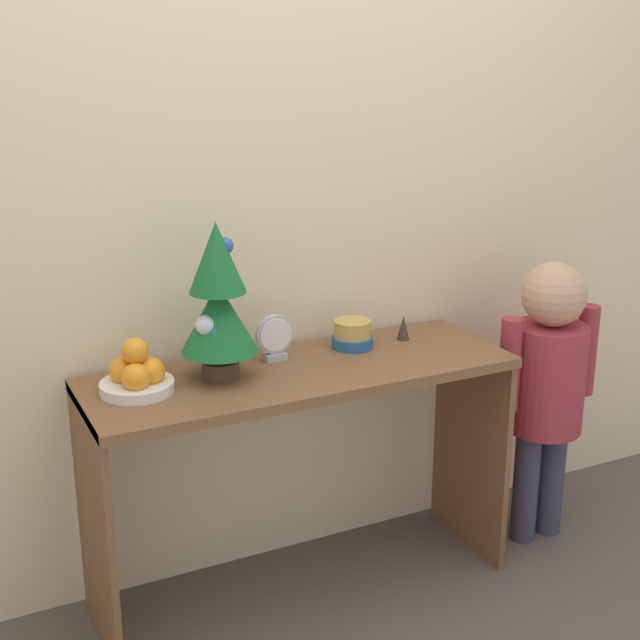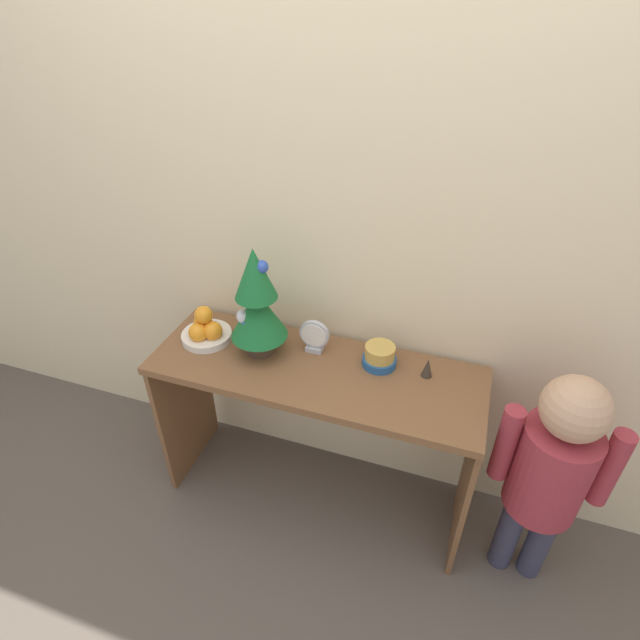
% 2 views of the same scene
% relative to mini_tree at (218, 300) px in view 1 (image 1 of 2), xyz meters
% --- Properties ---
extents(ground_plane, '(12.00, 12.00, 0.00)m').
position_rel_mini_tree_xyz_m(ground_plane, '(0.23, -0.24, -0.94)').
color(ground_plane, brown).
extents(back_wall, '(7.00, 0.05, 2.50)m').
position_rel_mini_tree_xyz_m(back_wall, '(0.23, 0.23, 0.31)').
color(back_wall, beige).
rests_on(back_wall, ground_plane).
extents(console_table, '(1.22, 0.42, 0.71)m').
position_rel_mini_tree_xyz_m(console_table, '(0.23, -0.03, -0.38)').
color(console_table, brown).
rests_on(console_table, ground_plane).
extents(mini_tree, '(0.21, 0.21, 0.43)m').
position_rel_mini_tree_xyz_m(mini_tree, '(0.00, 0.00, 0.00)').
color(mini_tree, '#4C3828').
rests_on(mini_tree, console_table).
extents(fruit_bowl, '(0.19, 0.19, 0.15)m').
position_rel_mini_tree_xyz_m(fruit_bowl, '(-0.23, -0.00, -0.18)').
color(fruit_bowl, silver).
rests_on(fruit_bowl, console_table).
extents(singing_bowl, '(0.12, 0.12, 0.08)m').
position_rel_mini_tree_xyz_m(singing_bowl, '(0.44, 0.07, -0.18)').
color(singing_bowl, '#235189').
rests_on(singing_bowl, console_table).
extents(desk_clock, '(0.11, 0.04, 0.13)m').
position_rel_mini_tree_xyz_m(desk_clock, '(0.19, 0.07, -0.16)').
color(desk_clock, '#B2B2B7').
rests_on(desk_clock, console_table).
extents(figurine, '(0.04, 0.04, 0.08)m').
position_rel_mini_tree_xyz_m(figurine, '(0.62, 0.06, -0.18)').
color(figurine, '#382D23').
rests_on(figurine, console_table).
extents(child_figure, '(0.37, 0.24, 0.94)m').
position_rel_mini_tree_xyz_m(child_figure, '(1.06, -0.09, -0.36)').
color(child_figure, '#38384C').
rests_on(child_figure, ground_plane).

